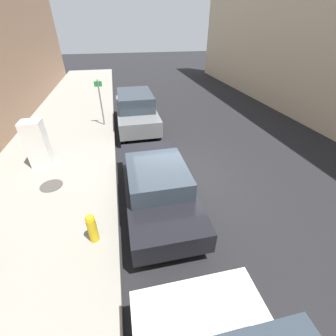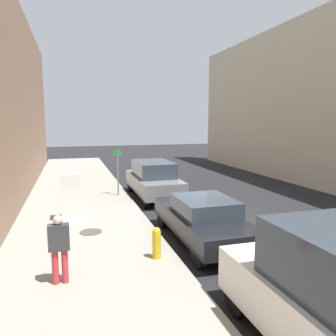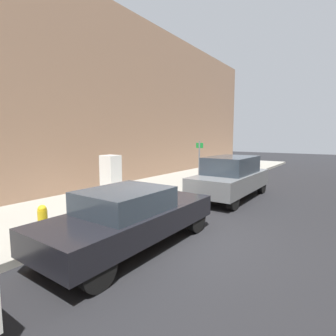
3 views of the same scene
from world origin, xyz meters
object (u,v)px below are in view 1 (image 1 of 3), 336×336
(discarded_refrigerator, at_px, (37,144))
(parked_sedan_dark, at_px, (157,184))
(fire_hydrant, at_px, (92,227))
(parked_suv_gray, at_px, (136,110))
(street_sign_post, at_px, (101,100))

(discarded_refrigerator, relative_size, parked_sedan_dark, 0.36)
(fire_hydrant, xyz_separation_m, parked_sedan_dark, (1.75, 1.16, 0.15))
(parked_suv_gray, bearing_deg, street_sign_post, 171.35)
(discarded_refrigerator, relative_size, fire_hydrant, 2.05)
(parked_sedan_dark, bearing_deg, parked_suv_gray, 90.00)
(parked_sedan_dark, distance_m, parked_suv_gray, 6.14)
(discarded_refrigerator, distance_m, parked_sedan_dark, 4.79)
(fire_hydrant, bearing_deg, discarded_refrigerator, 117.07)
(discarded_refrigerator, distance_m, street_sign_post, 4.13)
(fire_hydrant, bearing_deg, street_sign_post, 89.38)
(street_sign_post, xyz_separation_m, fire_hydrant, (-0.08, -7.54, -0.84))
(street_sign_post, relative_size, fire_hydrant, 2.71)
(fire_hydrant, distance_m, parked_suv_gray, 7.50)
(street_sign_post, bearing_deg, discarded_refrigerator, -121.58)
(discarded_refrigerator, bearing_deg, parked_sedan_dark, -37.12)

